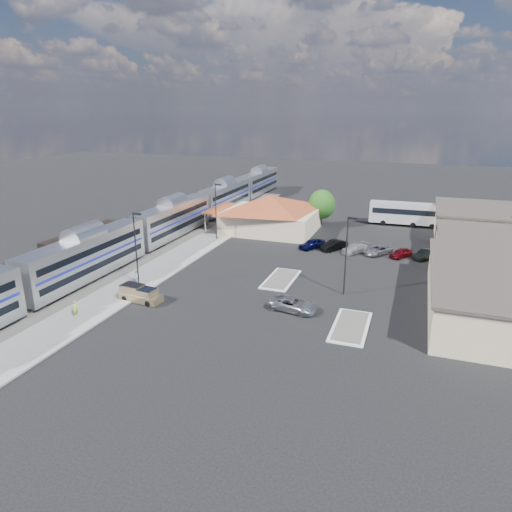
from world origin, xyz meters
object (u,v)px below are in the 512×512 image
(pickup_truck, at_px, (141,294))
(suv, at_px, (293,304))
(coach_bus, at_px, (406,213))
(station_depot, at_px, (270,213))

(pickup_truck, bearing_deg, suv, -72.82)
(suv, xyz_separation_m, coach_bus, (9.41, 42.17, 1.65))
(pickup_truck, xyz_separation_m, suv, (16.26, 3.19, -0.09))
(suv, bearing_deg, station_depot, 31.60)
(pickup_truck, relative_size, suv, 0.99)
(station_depot, distance_m, coach_bus, 24.81)
(pickup_truck, distance_m, suv, 16.57)
(station_depot, bearing_deg, pickup_truck, -96.72)
(station_depot, relative_size, pickup_truck, 3.61)
(station_depot, bearing_deg, coach_bus, 28.81)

